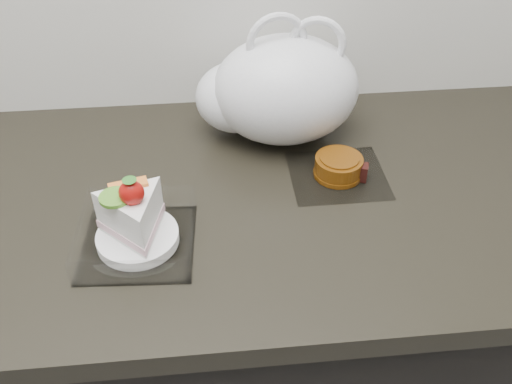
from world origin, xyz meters
The scene contains 4 objects.
counter centered at (0.00, 1.69, 0.45)m, with size 2.04×0.64×0.90m.
cake_tray centered at (0.02, 1.58, 0.94)m, with size 0.18×0.18×0.14m.
mooncake_wrap centered at (0.37, 1.72, 0.92)m, with size 0.17×0.16×0.04m.
plastic_bag centered at (0.27, 1.86, 1.00)m, with size 0.31×0.22×0.25m.
Camera 1 is at (0.14, 0.94, 1.53)m, focal length 40.00 mm.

